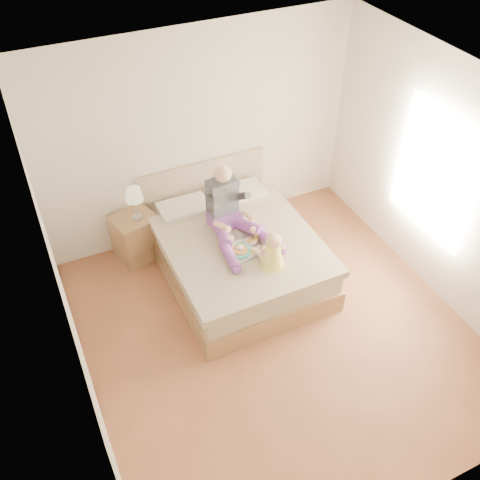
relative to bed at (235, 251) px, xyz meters
name	(u,v)px	position (x,y,z in m)	size (l,w,h in m)	color
room	(291,224)	(0.08, -1.08, 1.19)	(4.02, 4.22, 2.71)	brown
bed	(235,251)	(0.00, 0.00, 0.00)	(1.70, 2.18, 1.00)	olive
nightstand	(136,237)	(-1.00, 0.77, -0.01)	(0.59, 0.54, 0.61)	olive
lamp	(134,196)	(-0.95, 0.73, 0.63)	(0.21, 0.21, 0.44)	#B9BBC1
adult	(230,214)	(-0.03, 0.06, 0.54)	(0.71, 1.03, 0.84)	#7F3D99
tray	(246,247)	(0.00, -0.32, 0.32)	(0.49, 0.42, 0.12)	#B9BBC1
baby	(272,252)	(0.14, -0.66, 0.47)	(0.29, 0.39, 0.44)	#FFF750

